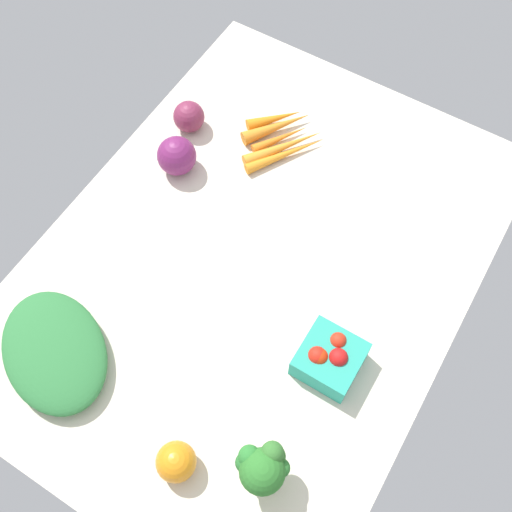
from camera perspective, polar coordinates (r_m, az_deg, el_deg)
The scene contains 8 objects.
tablecloth at distance 117.58cm, azimuth 0.00°, elevation -0.68°, with size 104.00×76.00×2.00cm, color beige.
berry_basket at distance 106.67cm, azimuth 6.77°, elevation -9.32°, with size 10.22×10.22×6.81cm.
leafy_greens_clump at distance 112.49cm, azimuth -18.08°, elevation -8.34°, with size 23.89×16.90×4.88cm, color #2D7239.
carrot_bunch at distance 131.34cm, azimuth 2.24°, elevation 10.93°, with size 20.43×17.36×2.94cm.
broccoli_head at distance 97.62cm, azimuth 0.64°, elevation -18.91°, with size 8.11×7.96×11.02cm.
red_onion_center at distance 132.79cm, azimuth -6.20°, elevation 12.64°, with size 6.55×6.55×6.55cm, color #7B2947.
heirloom_tomato_orange at distance 102.53cm, azimuth -7.37°, elevation -18.28°, with size 6.46×6.46×6.46cm, color orange.
red_onion_near_basket at distance 125.87cm, azimuth -7.32°, elevation 9.13°, with size 7.90×7.90×7.90cm, color #72225B.
Camera 1 is at (-45.80, -27.94, 105.63)cm, focal length 43.44 mm.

